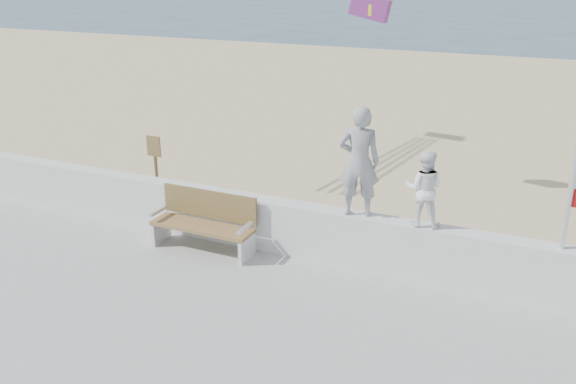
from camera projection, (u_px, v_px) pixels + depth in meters
ground at (224, 318)px, 8.77m from camera, size 220.00×220.00×0.00m
sand at (392, 151)px, 16.42m from camera, size 90.00×40.00×0.08m
seawall at (282, 226)px, 10.25m from camera, size 30.00×0.35×0.90m
adult at (359, 162)px, 9.28m from camera, size 0.73×0.58×1.74m
child at (424, 189)px, 8.99m from camera, size 0.62×0.52×1.17m
bench at (205, 221)px, 10.32m from camera, size 1.80×0.57×1.00m
parafoil_kite at (371, 8)px, 12.07m from camera, size 0.86×0.27×0.58m
sign at (156, 164)px, 12.42m from camera, size 0.32×0.07×1.46m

